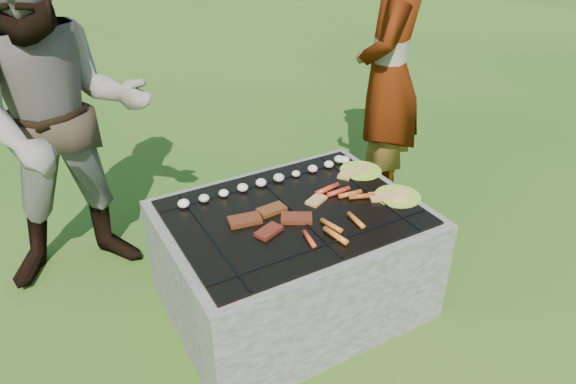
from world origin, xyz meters
name	(u,v)px	position (x,y,z in m)	size (l,w,h in m)	color
lawn	(292,302)	(0.00, 0.00, 0.00)	(60.00, 60.00, 0.00)	#234C13
fire_pit	(293,262)	(0.00, 0.00, 0.28)	(1.30, 1.00, 0.62)	gray
mushrooms	(277,178)	(0.08, 0.31, 0.63)	(1.06, 0.08, 0.04)	white
pork_slabs	(270,219)	(-0.14, -0.02, 0.62)	(0.40, 0.26, 0.02)	maroon
sausages	(339,209)	(0.21, -0.11, 0.63)	(0.53, 0.48, 0.03)	red
bread_on_grate	(352,190)	(0.38, 0.01, 0.62)	(0.46, 0.42, 0.02)	tan
plate_far	(361,171)	(0.56, 0.18, 0.61)	(0.29, 0.29, 0.03)	#F3FA3C
plate_near	(398,197)	(0.56, -0.15, 0.61)	(0.25, 0.25, 0.03)	yellow
cook	(389,76)	(1.13, 0.68, 0.95)	(0.69, 0.45, 1.89)	gray
bystander	(63,121)	(-0.90, 0.88, 0.97)	(0.94, 0.73, 1.94)	gray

